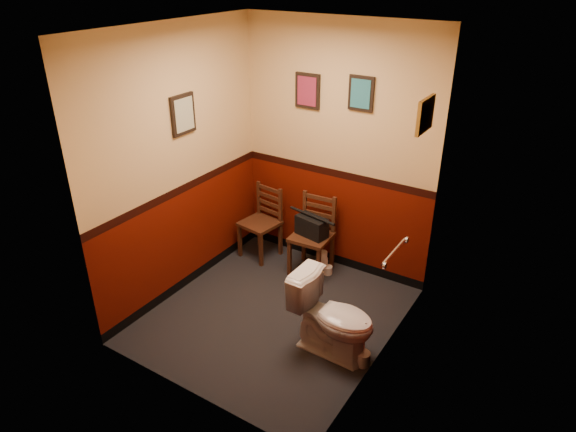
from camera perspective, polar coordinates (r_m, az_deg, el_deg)
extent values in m
cube|color=black|center=(5.19, -1.50, -10.98)|extent=(2.20, 2.40, 0.00)
cube|color=silver|center=(4.13, -1.97, 20.14)|extent=(2.20, 2.40, 0.00)
cube|color=#500E04|center=(5.45, 5.38, 7.11)|extent=(2.20, 0.00, 2.70)
cube|color=#500E04|center=(3.67, -12.22, -3.77)|extent=(2.20, 0.00, 2.70)
cube|color=#500E04|center=(5.14, -11.99, 5.38)|extent=(0.00, 2.40, 2.70)
cube|color=#500E04|center=(4.04, 11.38, -0.68)|extent=(0.00, 2.40, 2.70)
cylinder|color=silver|center=(4.45, 11.71, -3.89)|extent=(0.03, 0.50, 0.03)
cylinder|color=silver|center=(4.24, 10.71, -5.44)|extent=(0.02, 0.06, 0.06)
cylinder|color=silver|center=(4.65, 13.08, -2.60)|extent=(0.02, 0.06, 0.06)
cube|color=black|center=(5.43, 2.19, 13.72)|extent=(0.28, 0.03, 0.36)
cube|color=maroon|center=(5.41, 2.10, 13.69)|extent=(0.22, 0.01, 0.30)
cube|color=black|center=(5.15, 8.13, 13.33)|extent=(0.26, 0.03, 0.34)
cube|color=#266E7B|center=(5.14, 8.05, 13.30)|extent=(0.20, 0.01, 0.28)
cube|color=black|center=(5.04, -11.60, 11.00)|extent=(0.03, 0.30, 0.38)
cube|color=#A9A985|center=(5.03, -11.45, 10.98)|extent=(0.01, 0.24, 0.31)
cube|color=olive|center=(4.33, 15.03, 10.79)|extent=(0.03, 0.34, 0.28)
cube|color=#A9A985|center=(4.33, 14.81, 10.83)|extent=(0.01, 0.28, 0.22)
imported|color=white|center=(4.57, 5.05, -11.17)|extent=(0.77, 0.44, 0.75)
cylinder|color=silver|center=(4.67, 8.32, -15.39)|extent=(0.13, 0.13, 0.13)
cylinder|color=silver|center=(4.53, 8.50, -13.40)|extent=(0.02, 0.02, 0.36)
cube|color=#412213|center=(5.95, -3.16, -0.82)|extent=(0.44, 0.44, 0.04)
cube|color=#412213|center=(6.05, -5.38, -2.69)|extent=(0.04, 0.04, 0.42)
cube|color=#412213|center=(6.26, -3.20, -1.53)|extent=(0.04, 0.04, 0.42)
cube|color=#412213|center=(5.84, -3.02, -3.75)|extent=(0.04, 0.04, 0.42)
cube|color=#412213|center=(6.06, -0.85, -2.51)|extent=(0.04, 0.04, 0.42)
cube|color=#412213|center=(6.07, -3.27, 2.01)|extent=(0.04, 0.04, 0.42)
cube|color=#412213|center=(5.87, -0.85, 1.12)|extent=(0.04, 0.04, 0.42)
cube|color=#412213|center=(6.02, -2.06, 0.56)|extent=(0.32, 0.07, 0.04)
cube|color=#412213|center=(5.98, -2.07, 1.36)|extent=(0.32, 0.07, 0.04)
cube|color=#412213|center=(5.94, -2.09, 2.18)|extent=(0.32, 0.07, 0.04)
cube|color=#412213|center=(5.90, -2.10, 3.01)|extent=(0.32, 0.07, 0.04)
cube|color=#412213|center=(5.62, 2.62, -2.33)|extent=(0.44, 0.44, 0.04)
cube|color=#412213|center=(5.67, 0.17, -4.64)|extent=(0.04, 0.04, 0.44)
cube|color=#412213|center=(5.94, 1.80, -3.07)|extent=(0.04, 0.04, 0.44)
cube|color=#412213|center=(5.53, 3.42, -5.55)|extent=(0.04, 0.04, 0.44)
cube|color=#412213|center=(5.81, 4.92, -3.89)|extent=(0.04, 0.04, 0.44)
cube|color=#412213|center=(5.73, 1.88, 0.79)|extent=(0.04, 0.04, 0.44)
cube|color=#412213|center=(5.60, 5.12, 0.03)|extent=(0.04, 0.04, 0.44)
cube|color=#412213|center=(5.72, 3.45, -0.69)|extent=(0.34, 0.05, 0.04)
cube|color=#412213|center=(5.67, 3.47, 0.19)|extent=(0.34, 0.05, 0.04)
cube|color=#412213|center=(5.63, 3.50, 1.09)|extent=(0.34, 0.05, 0.04)
cube|color=#412213|center=(5.59, 3.53, 2.00)|extent=(0.34, 0.05, 0.04)
cube|color=black|center=(5.56, 2.65, -1.18)|extent=(0.38, 0.24, 0.22)
cylinder|color=black|center=(5.50, 2.68, 0.03)|extent=(0.31, 0.09, 0.03)
cylinder|color=silver|center=(5.84, 3.46, -5.69)|extent=(0.10, 0.10, 0.09)
cylinder|color=silver|center=(5.79, 4.44, -6.01)|extent=(0.10, 0.10, 0.09)
cylinder|color=silver|center=(5.76, 3.93, -5.11)|extent=(0.10, 0.10, 0.09)
cylinder|color=silver|center=(5.69, 3.87, -4.40)|extent=(0.10, 0.10, 0.09)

